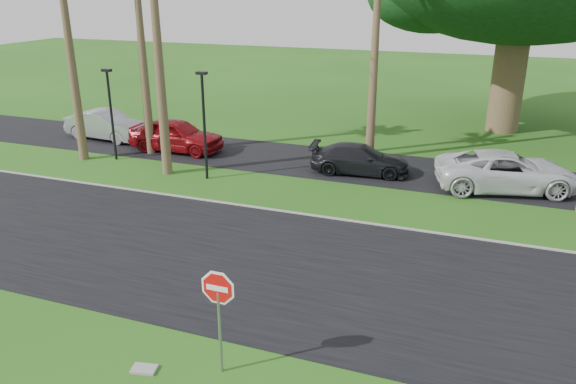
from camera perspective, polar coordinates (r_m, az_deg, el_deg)
The scene contains 12 objects.
ground at distance 15.52m, azimuth -3.34°, elevation -10.85°, with size 120.00×120.00×0.00m, color #235214.
road at distance 17.12m, azimuth -0.65°, elevation -7.57°, with size 120.00×8.00×0.02m, color black.
parking_strip at distance 26.44m, azimuth 7.53°, elevation 2.59°, with size 120.00×5.00×0.02m, color black.
curb at distance 20.57m, azimuth 3.40°, elevation -2.52°, with size 120.00×0.12×0.06m, color gray.
stop_sign_near at distance 12.11m, azimuth -7.08°, elevation -10.97°, with size 1.05×0.07×2.62m.
streetlight_left at distance 28.00m, azimuth -17.56°, elevation 8.09°, with size 0.45×0.25×4.34m.
streetlight_right at distance 24.17m, azimuth -8.53°, elevation 7.34°, with size 0.45×0.25×4.64m.
car_silver at distance 32.28m, azimuth -17.96°, elevation 6.46°, with size 1.65×4.72×1.56m, color #A3A6AA.
car_red at distance 29.04m, azimuth -11.29°, elevation 5.66°, with size 1.94×4.82×1.64m, color maroon.
car_dark at distance 25.33m, azimuth 7.32°, elevation 3.30°, with size 1.81×4.45×1.29m, color black.
car_minivan at distance 24.69m, azimuth 21.36°, elevation 1.94°, with size 2.64×5.72×1.59m, color silver.
utility_slab at distance 13.42m, azimuth -14.41°, elevation -17.03°, with size 0.55×0.35×0.06m, color gray.
Camera 1 is at (5.44, -12.09, 8.06)m, focal length 35.00 mm.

